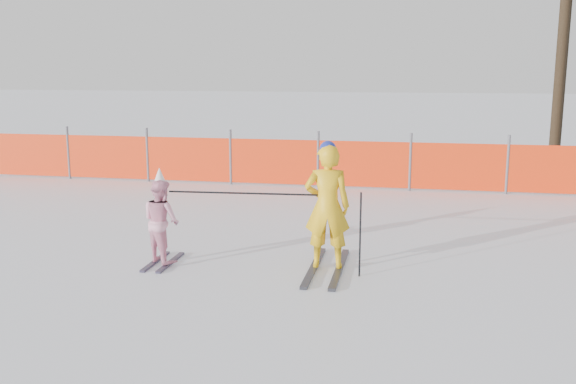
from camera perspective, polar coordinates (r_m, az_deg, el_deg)
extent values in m
plane|color=white|center=(8.31, -0.66, -7.44)|extent=(120.00, 120.00, 0.00)
cube|color=black|center=(8.59, 2.31, -6.69)|extent=(0.09, 1.70, 0.04)
cube|color=black|center=(8.54, 4.58, -6.80)|extent=(0.09, 1.70, 0.04)
imported|color=yellow|center=(8.35, 3.51, -1.28)|extent=(0.63, 0.44, 1.63)
sphere|color=navy|center=(8.22, 3.57, 3.83)|extent=(0.21, 0.21, 0.21)
cube|color=black|center=(9.02, -11.71, -6.07)|extent=(0.09, 0.91, 0.03)
cube|color=black|center=(8.94, -10.40, -6.17)|extent=(0.09, 0.91, 0.03)
imported|color=#FBA3BF|center=(8.83, -11.20, -2.51)|extent=(0.70, 0.66, 1.13)
cone|color=white|center=(8.71, -11.35, 1.37)|extent=(0.19, 0.19, 0.24)
cylinder|color=black|center=(8.18, 6.43, -3.79)|extent=(0.02, 0.02, 1.10)
cylinder|color=black|center=(8.46, -4.08, -0.11)|extent=(1.99, 0.15, 0.02)
cylinder|color=#595960|center=(16.14, -18.93, 3.32)|extent=(0.06, 0.06, 1.25)
cylinder|color=#595960|center=(15.25, -12.38, 3.24)|extent=(0.06, 0.06, 1.25)
cylinder|color=#595960|center=(14.58, -5.12, 3.11)|extent=(0.06, 0.06, 1.25)
cylinder|color=#595960|center=(14.16, 2.69, 2.90)|extent=(0.06, 0.06, 1.25)
cylinder|color=#595960|center=(14.02, 10.81, 2.64)|extent=(0.06, 0.06, 1.25)
cylinder|color=#595960|center=(14.17, 18.93, 2.31)|extent=(0.06, 0.06, 1.25)
cube|color=#FF360D|center=(14.31, -0.53, 2.70)|extent=(14.38, 0.03, 1.00)
cylinder|color=black|center=(18.69, 23.24, 12.74)|extent=(0.26, 0.26, 6.92)
cylinder|color=black|center=(19.14, 23.25, 10.82)|extent=(0.24, 0.24, 5.69)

